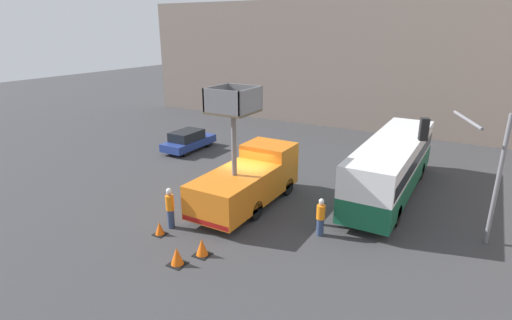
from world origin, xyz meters
The scene contains 11 objects.
ground_plane centered at (0.00, 0.00, 0.00)m, with size 120.00×120.00×0.00m, color #38383A.
building_backdrop_far centered at (0.00, 22.60, 5.56)m, with size 44.00×10.00×11.11m.
utility_truck centered at (0.40, -0.66, 1.47)m, with size 2.59×6.95×6.22m.
city_bus centered at (6.40, 4.28, 1.84)m, with size 2.46×11.15×3.14m.
traffic_light_pole centered at (10.07, 0.68, 3.80)m, with size 3.20×2.95×5.61m.
road_worker_near_truck centered at (-1.37, -4.58, 0.98)m, with size 0.38×0.38×1.94m.
road_worker_directing centered at (4.79, -1.81, 0.87)m, with size 0.38×0.38×1.75m.
traffic_cone_near_truck centered at (0.87, -6.76, 0.35)m, with size 0.65×0.65×0.74m.
traffic_cone_mid_road centered at (1.29, -5.75, 0.34)m, with size 0.63×0.63×0.72m.
traffic_cone_far_side centered at (-1.36, -5.34, 0.28)m, with size 0.53×0.53×0.61m.
parked_car_curbside centered at (-8.45, 5.33, 0.76)m, with size 1.83×4.40×1.50m.
Camera 1 is at (10.23, -16.81, 8.75)m, focal length 28.00 mm.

